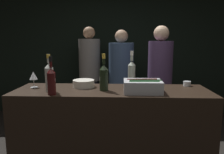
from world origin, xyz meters
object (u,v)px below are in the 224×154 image
(white_wine_bottle, at_px, (132,72))
(person_blond_tee, at_px, (90,71))
(candle_votive, at_px, (187,84))
(wine_glass, at_px, (33,76))
(champagne_bottle, at_px, (104,76))
(rose_wine_bottle, at_px, (49,76))
(person_in_hoodie, at_px, (160,80))
(ice_bin_with_bottles, at_px, (143,85))
(red_wine_bottle_black_foil, at_px, (51,80))
(bowl_white, at_px, (84,83))
(person_grey_polo, at_px, (121,76))

(white_wine_bottle, distance_m, person_blond_tee, 1.71)
(candle_votive, bearing_deg, wine_glass, -174.66)
(white_wine_bottle, xyz_separation_m, champagne_bottle, (-0.27, -0.25, -0.01))
(wine_glass, bearing_deg, person_blond_tee, 79.38)
(rose_wine_bottle, bearing_deg, white_wine_bottle, 22.37)
(rose_wine_bottle, relative_size, person_in_hoodie, 0.21)
(champagne_bottle, bearing_deg, white_wine_bottle, 42.69)
(ice_bin_with_bottles, distance_m, white_wine_bottle, 0.33)
(ice_bin_with_bottles, height_order, white_wine_bottle, white_wine_bottle)
(red_wine_bottle_black_foil, bearing_deg, rose_wine_bottle, 116.07)
(bowl_white, bearing_deg, red_wine_bottle_black_foil, -124.96)
(wine_glass, bearing_deg, person_in_hoodie, 33.06)
(wine_glass, bearing_deg, bowl_white, 5.26)
(red_wine_bottle_black_foil, height_order, champagne_bottle, champagne_bottle)
(bowl_white, relative_size, person_grey_polo, 0.13)
(red_wine_bottle_black_foil, bearing_deg, person_in_hoodie, 46.31)
(bowl_white, bearing_deg, champagne_bottle, -33.16)
(wine_glass, relative_size, white_wine_bottle, 0.45)
(wine_glass, distance_m, red_wine_bottle_black_foil, 0.39)
(wine_glass, height_order, person_grey_polo, person_grey_polo)
(champagne_bottle, distance_m, person_in_hoodie, 1.27)
(candle_votive, bearing_deg, bowl_white, -174.62)
(white_wine_bottle, relative_size, person_grey_polo, 0.22)
(ice_bin_with_bottles, bearing_deg, person_in_hoodie, 72.48)
(person_in_hoodie, bearing_deg, person_grey_polo, 170.24)
(wine_glass, bearing_deg, white_wine_bottle, 8.87)
(candle_votive, xyz_separation_m, champagne_bottle, (-0.86, -0.25, 0.11))
(wine_glass, relative_size, red_wine_bottle_black_foil, 0.48)
(wine_glass, distance_m, person_grey_polo, 1.71)
(red_wine_bottle_black_foil, height_order, person_blond_tee, person_blond_tee)
(wine_glass, height_order, candle_votive, wine_glass)
(red_wine_bottle_black_foil, height_order, person_grey_polo, person_grey_polo)
(champagne_bottle, relative_size, rose_wine_bottle, 1.00)
(person_in_hoodie, height_order, person_grey_polo, person_in_hoodie)
(ice_bin_with_bottles, distance_m, red_wine_bottle_black_foil, 0.83)
(champagne_bottle, bearing_deg, bowl_white, 146.84)
(ice_bin_with_bottles, height_order, bowl_white, ice_bin_with_bottles)
(white_wine_bottle, height_order, rose_wine_bottle, white_wine_bottle)
(champagne_bottle, distance_m, person_blond_tee, 1.87)
(person_in_hoodie, bearing_deg, bowl_white, -102.90)
(bowl_white, xyz_separation_m, candle_votive, (1.08, 0.10, -0.01))
(red_wine_bottle_black_foil, bearing_deg, wine_glass, 134.53)
(white_wine_bottle, distance_m, red_wine_bottle_black_foil, 0.84)
(white_wine_bottle, distance_m, champagne_bottle, 0.37)
(candle_votive, height_order, rose_wine_bottle, rose_wine_bottle)
(bowl_white, bearing_deg, person_blond_tee, 96.17)
(champagne_bottle, xyz_separation_m, person_blond_tee, (-0.40, 1.81, -0.20))
(ice_bin_with_bottles, relative_size, bowl_white, 1.58)
(ice_bin_with_bottles, bearing_deg, champagne_bottle, 170.99)
(red_wine_bottle_black_foil, distance_m, person_in_hoodie, 1.69)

